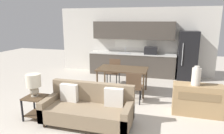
{
  "coord_description": "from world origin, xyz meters",
  "views": [
    {
      "loc": [
        1.36,
        -3.6,
        2.19
      ],
      "look_at": [
        -0.06,
        1.5,
        0.95
      ],
      "focal_mm": 32.0,
      "sensor_mm": 36.0,
      "label": 1
    }
  ],
  "objects_px": {
    "refrigerator": "(187,56)",
    "dining_chair_near_right": "(134,86)",
    "table_lamp": "(34,83)",
    "dining_table": "(122,70)",
    "vase": "(196,76)",
    "side_table": "(36,104)",
    "credenza": "(197,100)",
    "couch": "(89,109)",
    "dining_chair_far_left": "(114,70)"
  },
  "relations": [
    {
      "from": "vase",
      "to": "dining_chair_far_left",
      "type": "height_order",
      "value": "vase"
    },
    {
      "from": "refrigerator",
      "to": "vase",
      "type": "relative_size",
      "value": 4.02
    },
    {
      "from": "credenza",
      "to": "vase",
      "type": "xyz_separation_m",
      "value": [
        -0.08,
        -0.04,
        0.58
      ]
    },
    {
      "from": "vase",
      "to": "dining_chair_far_left",
      "type": "bearing_deg",
      "value": 142.83
    },
    {
      "from": "dining_table",
      "to": "table_lamp",
      "type": "relative_size",
      "value": 2.95
    },
    {
      "from": "side_table",
      "to": "dining_chair_far_left",
      "type": "xyz_separation_m",
      "value": [
        1.03,
        2.99,
        0.13
      ]
    },
    {
      "from": "side_table",
      "to": "credenza",
      "type": "distance_m",
      "value": 3.73
    },
    {
      "from": "vase",
      "to": "refrigerator",
      "type": "bearing_deg",
      "value": 88.59
    },
    {
      "from": "table_lamp",
      "to": "dining_chair_far_left",
      "type": "relative_size",
      "value": 0.59
    },
    {
      "from": "vase",
      "to": "couch",
      "type": "bearing_deg",
      "value": -155.35
    },
    {
      "from": "couch",
      "to": "table_lamp",
      "type": "distance_m",
      "value": 1.36
    },
    {
      "from": "couch",
      "to": "dining_chair_near_right",
      "type": "height_order",
      "value": "dining_chair_near_right"
    },
    {
      "from": "side_table",
      "to": "couch",
      "type": "bearing_deg",
      "value": 5.75
    },
    {
      "from": "side_table",
      "to": "dining_chair_far_left",
      "type": "relative_size",
      "value": 0.61
    },
    {
      "from": "refrigerator",
      "to": "dining_table",
      "type": "distance_m",
      "value": 2.9
    },
    {
      "from": "side_table",
      "to": "dining_chair_near_right",
      "type": "relative_size",
      "value": 0.61
    },
    {
      "from": "vase",
      "to": "dining_chair_far_left",
      "type": "xyz_separation_m",
      "value": [
        -2.43,
        1.85,
        -0.46
      ]
    },
    {
      "from": "side_table",
      "to": "credenza",
      "type": "relative_size",
      "value": 0.48
    },
    {
      "from": "couch",
      "to": "dining_chair_far_left",
      "type": "xyz_separation_m",
      "value": [
        -0.2,
        2.87,
        0.15
      ]
    },
    {
      "from": "dining_table",
      "to": "side_table",
      "type": "xyz_separation_m",
      "value": [
        -1.51,
        -2.22,
        -0.34
      ]
    },
    {
      "from": "dining_chair_near_right",
      "to": "couch",
      "type": "bearing_deg",
      "value": 57.72
    },
    {
      "from": "credenza",
      "to": "dining_chair_near_right",
      "type": "height_order",
      "value": "dining_chair_near_right"
    },
    {
      "from": "side_table",
      "to": "credenza",
      "type": "height_order",
      "value": "credenza"
    },
    {
      "from": "dining_table",
      "to": "credenza",
      "type": "relative_size",
      "value": 1.36
    },
    {
      "from": "couch",
      "to": "dining_chair_far_left",
      "type": "relative_size",
      "value": 2.2
    },
    {
      "from": "side_table",
      "to": "credenza",
      "type": "bearing_deg",
      "value": 18.59
    },
    {
      "from": "credenza",
      "to": "vase",
      "type": "distance_m",
      "value": 0.59
    },
    {
      "from": "refrigerator",
      "to": "vase",
      "type": "bearing_deg",
      "value": -91.41
    },
    {
      "from": "side_table",
      "to": "dining_chair_near_right",
      "type": "bearing_deg",
      "value": 36.34
    },
    {
      "from": "refrigerator",
      "to": "dining_chair_near_right",
      "type": "relative_size",
      "value": 2.1
    },
    {
      "from": "table_lamp",
      "to": "dining_chair_near_right",
      "type": "relative_size",
      "value": 0.59
    },
    {
      "from": "couch",
      "to": "credenza",
      "type": "distance_m",
      "value": 2.54
    },
    {
      "from": "refrigerator",
      "to": "dining_chair_near_right",
      "type": "distance_m",
      "value": 3.23
    },
    {
      "from": "table_lamp",
      "to": "dining_table",
      "type": "bearing_deg",
      "value": 55.0
    },
    {
      "from": "dining_chair_far_left",
      "to": "couch",
      "type": "bearing_deg",
      "value": -83.66
    },
    {
      "from": "refrigerator",
      "to": "vase",
      "type": "xyz_separation_m",
      "value": [
        -0.08,
        -3.12,
        0.04
      ]
    },
    {
      "from": "couch",
      "to": "side_table",
      "type": "height_order",
      "value": "couch"
    },
    {
      "from": "table_lamp",
      "to": "dining_chair_near_right",
      "type": "xyz_separation_m",
      "value": [
        2.02,
        1.44,
        -0.36
      ]
    },
    {
      "from": "couch",
      "to": "credenza",
      "type": "xyz_separation_m",
      "value": [
        2.31,
        1.07,
        0.03
      ]
    },
    {
      "from": "dining_table",
      "to": "couch",
      "type": "height_order",
      "value": "couch"
    },
    {
      "from": "dining_table",
      "to": "dining_chair_far_left",
      "type": "distance_m",
      "value": 0.94
    },
    {
      "from": "refrigerator",
      "to": "credenza",
      "type": "xyz_separation_m",
      "value": [
        0.0,
        -3.08,
        -0.54
      ]
    },
    {
      "from": "refrigerator",
      "to": "credenza",
      "type": "height_order",
      "value": "refrigerator"
    },
    {
      "from": "dining_chair_far_left",
      "to": "vase",
      "type": "bearing_deg",
      "value": -34.9
    },
    {
      "from": "side_table",
      "to": "credenza",
      "type": "xyz_separation_m",
      "value": [
        3.54,
        1.19,
        0.01
      ]
    },
    {
      "from": "table_lamp",
      "to": "refrigerator",
      "type": "bearing_deg",
      "value": 49.96
    },
    {
      "from": "side_table",
      "to": "dining_chair_far_left",
      "type": "distance_m",
      "value": 3.17
    },
    {
      "from": "refrigerator",
      "to": "table_lamp",
      "type": "bearing_deg",
      "value": -130.04
    },
    {
      "from": "couch",
      "to": "credenza",
      "type": "relative_size",
      "value": 1.71
    },
    {
      "from": "table_lamp",
      "to": "credenza",
      "type": "xyz_separation_m",
      "value": [
        3.57,
        1.16,
        -0.47
      ]
    }
  ]
}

